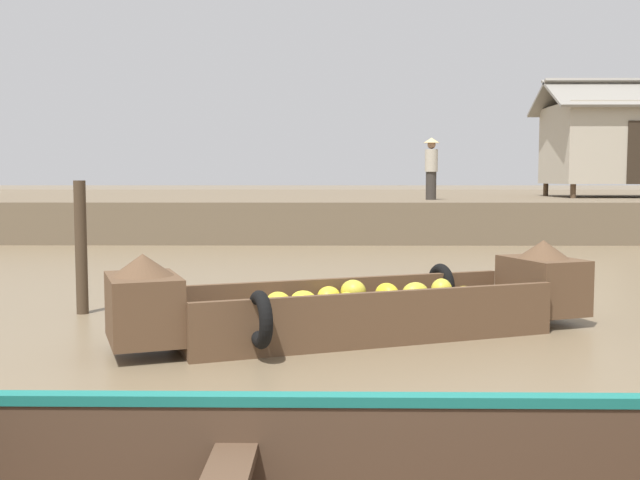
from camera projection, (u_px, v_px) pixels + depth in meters
name	position (u px, v px, depth m)	size (l,w,h in m)	color
ground_plane	(324.00, 279.00, 11.89)	(300.00, 300.00, 0.00)	#726047
riverbank_strip	(325.00, 208.00, 27.77)	(160.00, 20.00, 1.03)	brown
banana_boat	(363.00, 304.00, 7.61)	(5.01, 2.64, 0.92)	brown
stilt_house_mid_left	(620.00, 142.00, 22.79)	(4.79, 3.58, 3.58)	#4C3826
vendor_person	(431.00, 165.00, 20.02)	(0.44, 0.44, 1.66)	#332D28
mooring_post	(81.00, 247.00, 8.84)	(0.14, 0.14, 1.58)	#423323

